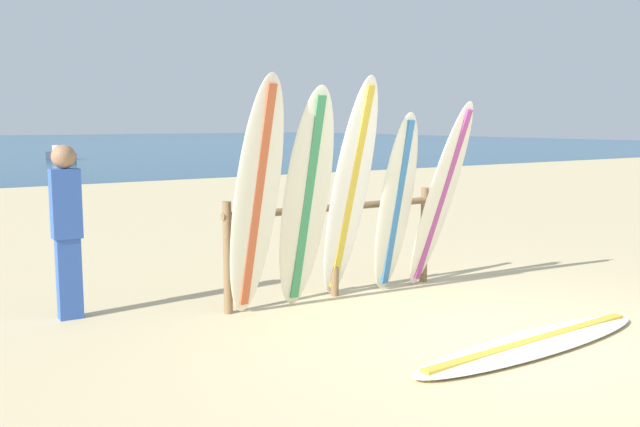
{
  "coord_description": "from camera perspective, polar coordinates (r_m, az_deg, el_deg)",
  "views": [
    {
      "loc": [
        -4.72,
        -4.14,
        1.95
      ],
      "look_at": [
        -0.34,
        2.52,
        0.9
      ],
      "focal_mm": 39.63,
      "sensor_mm": 36.0,
      "label": 1
    }
  ],
  "objects": [
    {
      "name": "surfboard_leaning_left",
      "position": [
        7.09,
        -1.14,
        1.03
      ],
      "size": [
        0.56,
        0.76,
        2.3
      ],
      "color": "silver",
      "rests_on": "ground"
    },
    {
      "name": "surfboard_lying_on_sand",
      "position": [
        6.48,
        16.86,
        -10.01
      ],
      "size": [
        2.89,
        0.7,
        0.08
      ],
      "color": "white",
      "rests_on": "ground"
    },
    {
      "name": "surfboard_leaning_center_right",
      "position": [
        8.14,
        9.69,
        1.32
      ],
      "size": [
        0.6,
        0.89,
        2.17
      ],
      "color": "white",
      "rests_on": "ground"
    },
    {
      "name": "surfboard_leaning_far_left",
      "position": [
        6.83,
        -5.17,
        1.17
      ],
      "size": [
        0.49,
        0.75,
        2.4
      ],
      "color": "white",
      "rests_on": "ground"
    },
    {
      "name": "surfboard_rack",
      "position": [
        7.81,
        1.21,
        -1.41
      ],
      "size": [
        2.73,
        0.09,
        1.15
      ],
      "color": "olive",
      "rests_on": "ground"
    },
    {
      "name": "small_boat_offshore",
      "position": [
        38.03,
        -20.21,
        4.5
      ],
      "size": [
        0.91,
        2.57,
        0.71
      ],
      "color": "#333842",
      "rests_on": "ocean_water"
    },
    {
      "name": "surfboard_leaning_center",
      "position": [
        7.94,
        6.15,
        0.78
      ],
      "size": [
        0.51,
        0.54,
        2.05
      ],
      "color": "silver",
      "rests_on": "ground"
    },
    {
      "name": "surfboard_leaning_center_left",
      "position": [
        7.56,
        2.44,
        1.89
      ],
      "size": [
        0.49,
        0.79,
        2.42
      ],
      "color": "white",
      "rests_on": "ground"
    },
    {
      "name": "beachgoer_standing",
      "position": [
        7.32,
        -19.78,
        -0.8
      ],
      "size": [
        0.28,
        0.23,
        1.72
      ],
      "color": "#3359B2",
      "rests_on": "ground"
    },
    {
      "name": "ground_plane",
      "position": [
        6.57,
        14.96,
        -10.0
      ],
      "size": [
        120.0,
        120.0,
        0.0
      ],
      "primitive_type": "plane",
      "color": "#D3BC8C"
    }
  ]
}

